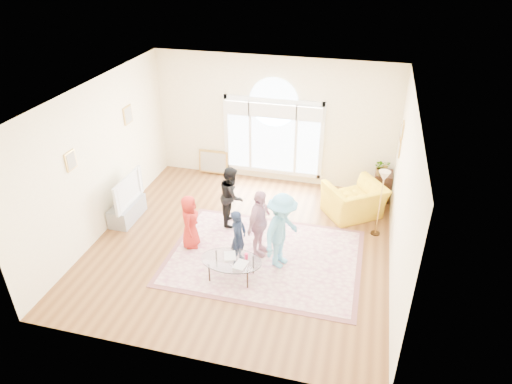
% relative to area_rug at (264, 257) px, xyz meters
% --- Properties ---
extents(ground, '(6.00, 6.00, 0.00)m').
position_rel_area_rug_xyz_m(ground, '(-0.57, 0.31, -0.01)').
color(ground, brown).
rests_on(ground, ground).
extents(room_shell, '(6.00, 6.00, 6.00)m').
position_rel_area_rug_xyz_m(room_shell, '(-0.56, 3.14, 1.56)').
color(room_shell, '#FFF4C6').
rests_on(room_shell, ground).
extents(area_rug, '(3.60, 2.60, 0.02)m').
position_rel_area_rug_xyz_m(area_rug, '(0.00, 0.00, 0.00)').
color(area_rug, beige).
rests_on(area_rug, ground).
extents(rug_border, '(3.80, 2.80, 0.01)m').
position_rel_area_rug_xyz_m(rug_border, '(0.00, 0.00, -0.00)').
color(rug_border, brown).
rests_on(rug_border, ground).
extents(tv_console, '(0.45, 1.00, 0.42)m').
position_rel_area_rug_xyz_m(tv_console, '(-3.32, 0.61, 0.20)').
color(tv_console, gray).
rests_on(tv_console, ground).
extents(television, '(0.18, 1.17, 0.67)m').
position_rel_area_rug_xyz_m(television, '(-3.32, 0.61, 0.75)').
color(television, black).
rests_on(television, tv_console).
extents(coffee_table, '(1.15, 0.73, 0.54)m').
position_rel_area_rug_xyz_m(coffee_table, '(-0.45, -0.75, 0.39)').
color(coffee_table, silver).
rests_on(coffee_table, ground).
extents(armchair, '(1.59, 1.55, 0.78)m').
position_rel_area_rug_xyz_m(armchair, '(1.60, 2.03, 0.38)').
color(armchair, yellow).
rests_on(armchair, ground).
extents(side_cabinet, '(0.40, 0.50, 0.70)m').
position_rel_area_rug_xyz_m(side_cabinet, '(2.21, 2.96, 0.34)').
color(side_cabinet, black).
rests_on(side_cabinet, ground).
extents(floor_lamp, '(0.30, 0.30, 1.51)m').
position_rel_area_rug_xyz_m(floor_lamp, '(2.13, 1.40, 1.27)').
color(floor_lamp, black).
rests_on(floor_lamp, ground).
extents(plant_pedestal, '(0.20, 0.20, 0.70)m').
position_rel_area_rug_xyz_m(plant_pedestal, '(2.13, 2.83, 0.34)').
color(plant_pedestal, white).
rests_on(plant_pedestal, ground).
extents(potted_plant, '(0.43, 0.40, 0.40)m').
position_rel_area_rug_xyz_m(potted_plant, '(2.13, 2.83, 0.89)').
color(potted_plant, '#33722D').
rests_on(potted_plant, plant_pedestal).
extents(leaning_picture, '(0.80, 0.14, 0.62)m').
position_rel_area_rug_xyz_m(leaning_picture, '(-2.16, 3.21, -0.01)').
color(leaning_picture, tan).
rests_on(leaning_picture, ground).
extents(child_red, '(0.47, 0.62, 1.15)m').
position_rel_area_rug_xyz_m(child_red, '(-1.55, 0.01, 0.59)').
color(child_red, '#B0221B').
rests_on(child_red, area_rug).
extents(child_navy, '(0.35, 0.46, 1.15)m').
position_rel_area_rug_xyz_m(child_navy, '(-0.45, -0.27, 0.58)').
color(child_navy, '#162036').
rests_on(child_navy, area_rug).
extents(child_black, '(0.63, 0.74, 1.35)m').
position_rel_area_rug_xyz_m(child_black, '(-0.99, 1.05, 0.69)').
color(child_black, black).
rests_on(child_black, area_rug).
extents(child_pink, '(0.54, 0.89, 1.42)m').
position_rel_area_rug_xyz_m(child_pink, '(-0.13, 0.09, 0.72)').
color(child_pink, '#C98C9E').
rests_on(child_pink, area_rug).
extents(child_blue, '(0.88, 1.14, 1.55)m').
position_rel_area_rug_xyz_m(child_blue, '(0.36, -0.15, 0.79)').
color(child_blue, '#5AA8D0').
rests_on(child_blue, area_rug).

